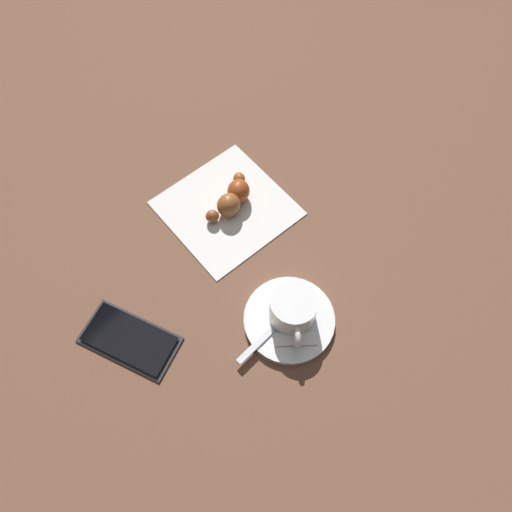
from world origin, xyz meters
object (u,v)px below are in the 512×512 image
napkin (227,208)px  cell_phone (130,339)px  croissant (233,198)px  saucer (289,320)px  sugar_packet (295,339)px  espresso_cup (293,309)px  teaspoon (284,318)px

napkin → cell_phone: size_ratio=1.23×
croissant → cell_phone: croissant is taller
saucer → sugar_packet: 0.03m
sugar_packet → croissant: 0.25m
cell_phone → sugar_packet: bearing=41.8°
croissant → napkin: bearing=-106.3°
espresso_cup → napkin: size_ratio=0.42×
napkin → croissant: (0.00, 0.01, 0.02)m
cell_phone → espresso_cup: bearing=50.6°
espresso_cup → cell_phone: 0.23m
sugar_packet → napkin: bearing=112.7°
saucer → teaspoon: 0.01m
saucer → teaspoon: teaspoon is taller
teaspoon → napkin: size_ratio=0.73×
saucer → sugar_packet: bearing=-34.7°
cell_phone → napkin: bearing=102.0°
napkin → teaspoon: bearing=-22.9°
saucer → espresso_cup: size_ratio=1.67×
espresso_cup → sugar_packet: 0.04m
saucer → teaspoon: (-0.01, -0.01, 0.01)m
teaspoon → napkin: bearing=157.1°
espresso_cup → teaspoon: espresso_cup is taller
teaspoon → sugar_packet: size_ratio=2.33×
teaspoon → cell_phone: size_ratio=0.90×
sugar_packet → napkin: size_ratio=0.31×
napkin → sugar_packet: bearing=-22.8°
teaspoon → espresso_cup: bearing=60.3°
teaspoon → croissant: bearing=153.9°
espresso_cup → cell_phone: espresso_cup is taller
saucer → croissant: size_ratio=1.20×
napkin → cell_phone: 0.26m
napkin → croissant: bearing=73.7°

